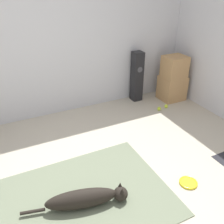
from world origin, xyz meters
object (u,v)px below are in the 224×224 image
object	(u,v)px
floor_speaker	(137,77)
tennis_ball_near_speaker	(159,109)
tennis_ball_by_boxes	(166,106)
cardboard_box_lower	(172,88)
frisbee	(188,183)
dog	(86,198)
cardboard_box_upper	(175,67)

from	to	relation	value
floor_speaker	tennis_ball_near_speaker	bearing A→B (deg)	-76.00
tennis_ball_near_speaker	tennis_ball_by_boxes	bearing A→B (deg)	7.78
cardboard_box_lower	tennis_ball_near_speaker	world-z (taller)	cardboard_box_lower
frisbee	tennis_ball_near_speaker	xyz separation A→B (m)	(0.76, 1.65, 0.02)
tennis_ball_near_speaker	dog	bearing A→B (deg)	-143.76
frisbee	cardboard_box_lower	distance (m)	2.33
dog	floor_speaker	xyz separation A→B (m)	(1.80, 2.01, 0.36)
dog	cardboard_box_lower	world-z (taller)	cardboard_box_lower
frisbee	cardboard_box_lower	size ratio (longest dim) A/B	0.47
dog	tennis_ball_near_speaker	xyz separation A→B (m)	(1.95, 1.43, -0.08)
cardboard_box_upper	tennis_ball_by_boxes	xyz separation A→B (m)	(-0.31, -0.26, -0.63)
cardboard_box_upper	cardboard_box_lower	bearing A→B (deg)	50.96
tennis_ball_by_boxes	tennis_ball_near_speaker	xyz separation A→B (m)	(-0.17, -0.02, 0.00)
dog	floor_speaker	distance (m)	2.72
frisbee	tennis_ball_by_boxes	world-z (taller)	tennis_ball_by_boxes
floor_speaker	cardboard_box_lower	bearing A→B (deg)	-23.12
floor_speaker	frisbee	bearing A→B (deg)	-105.39
dog	tennis_ball_near_speaker	world-z (taller)	dog
cardboard_box_upper	floor_speaker	distance (m)	0.72
tennis_ball_by_boxes	cardboard_box_upper	bearing A→B (deg)	40.37
dog	cardboard_box_upper	bearing A→B (deg)	35.19
cardboard_box_lower	cardboard_box_upper	xyz separation A→B (m)	(-0.02, -0.02, 0.43)
cardboard_box_upper	floor_speaker	xyz separation A→B (m)	(-0.62, 0.29, -0.19)
tennis_ball_by_boxes	tennis_ball_near_speaker	size ratio (longest dim) A/B	1.00
dog	cardboard_box_lower	size ratio (longest dim) A/B	2.38
cardboard_box_upper	floor_speaker	bearing A→B (deg)	154.84
dog	cardboard_box_upper	size ratio (longest dim) A/B	2.71
floor_speaker	tennis_ball_by_boxes	distance (m)	0.78
dog	tennis_ball_by_boxes	size ratio (longest dim) A/B	16.54
dog	frisbee	xyz separation A→B (m)	(1.19, -0.22, -0.10)
cardboard_box_lower	tennis_ball_by_boxes	world-z (taller)	cardboard_box_lower
floor_speaker	tennis_ball_near_speaker	size ratio (longest dim) A/B	14.34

